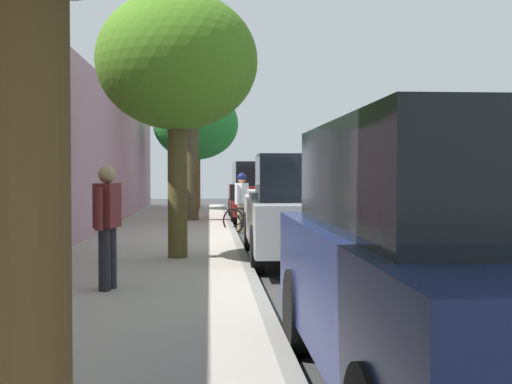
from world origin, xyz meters
The scene contains 15 objects.
ground centered at (0.00, 0.00, 0.00)m, with size 56.96×56.96×0.00m, color #373737.
sidewalk centered at (3.25, 0.00, 0.08)m, with size 3.28×35.60×0.15m, color #A49A8E.
curb_edge centered at (1.53, 0.00, 0.08)m, with size 0.16×35.60×0.15m, color gray.
lane_stripe_centre centered at (-3.24, 0.10, 0.00)m, with size 0.14×35.80×0.01m.
lane_stripe_bike_edge centered at (0.06, 0.00, 0.00)m, with size 0.12×35.60×0.01m, color white.
building_facade centered at (5.14, 0.00, 2.08)m, with size 0.50×35.60×4.15m, color #AB7D90.
parked_suv_red_nearest centered at (0.50, -8.41, 1.03)m, with size 1.98×4.71×1.99m.
parked_pickup_silver_second centered at (0.44, 1.05, 0.90)m, with size 2.12×5.34×1.95m.
parked_suv_dark_blue_mid centered at (0.47, 8.63, 1.03)m, with size 1.99×4.71×1.99m.
bicycle_at_curb centered at (1.07, -4.30, 0.36)m, with size 1.45×0.99×0.73m.
cyclist_with_backpack centered at (1.29, -4.76, 0.99)m, with size 0.52×0.55×1.64m.
street_tree_near_cyclist centered at (2.70, -14.15, 3.64)m, with size 3.51×3.51×4.99m.
street_tree_mid_block centered at (2.70, -7.60, 4.36)m, with size 2.77×2.77×5.54m.
street_tree_far_end centered at (2.70, 1.53, 3.54)m, with size 2.81×2.81×4.62m.
pedestrian_on_phone centered at (3.43, 4.65, 1.03)m, with size 0.32×0.60×1.57m.
Camera 1 is at (2.14, 12.99, 1.63)m, focal length 45.80 mm.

